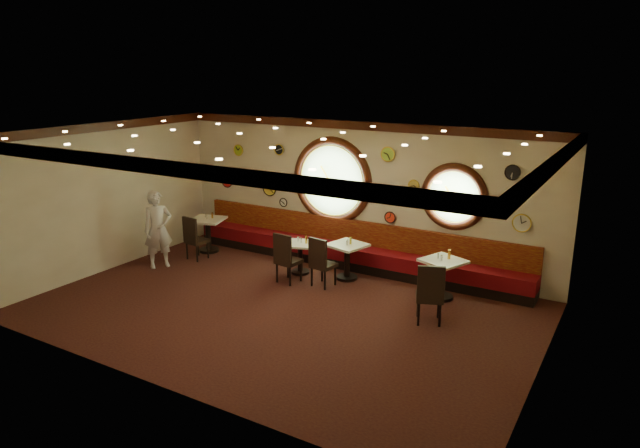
% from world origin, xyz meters
% --- Properties ---
extents(floor, '(9.00, 6.00, 0.00)m').
position_xyz_m(floor, '(0.00, 0.00, 0.00)').
color(floor, black).
rests_on(floor, ground).
extents(ceiling, '(9.00, 6.00, 0.02)m').
position_xyz_m(ceiling, '(0.00, 0.00, 3.20)').
color(ceiling, gold).
rests_on(ceiling, wall_back).
extents(wall_back, '(9.00, 0.02, 3.20)m').
position_xyz_m(wall_back, '(0.00, 3.00, 1.60)').
color(wall_back, beige).
rests_on(wall_back, floor).
extents(wall_front, '(9.00, 0.02, 3.20)m').
position_xyz_m(wall_front, '(0.00, -3.00, 1.60)').
color(wall_front, beige).
rests_on(wall_front, floor).
extents(wall_left, '(0.02, 6.00, 3.20)m').
position_xyz_m(wall_left, '(-4.50, 0.00, 1.60)').
color(wall_left, beige).
rests_on(wall_left, floor).
extents(wall_right, '(0.02, 6.00, 3.20)m').
position_xyz_m(wall_right, '(4.50, 0.00, 1.60)').
color(wall_right, beige).
rests_on(wall_right, floor).
extents(molding_back, '(9.00, 0.10, 0.18)m').
position_xyz_m(molding_back, '(0.00, 2.95, 3.11)').
color(molding_back, '#341309').
rests_on(molding_back, wall_back).
extents(molding_front, '(9.00, 0.10, 0.18)m').
position_xyz_m(molding_front, '(0.00, -2.95, 3.11)').
color(molding_front, '#341309').
rests_on(molding_front, wall_back).
extents(molding_left, '(0.10, 6.00, 0.18)m').
position_xyz_m(molding_left, '(-4.45, 0.00, 3.11)').
color(molding_left, '#341309').
rests_on(molding_left, wall_back).
extents(molding_right, '(0.10, 6.00, 0.18)m').
position_xyz_m(molding_right, '(4.45, 0.00, 3.11)').
color(molding_right, '#341309').
rests_on(molding_right, wall_back).
extents(banquette_base, '(8.00, 0.55, 0.20)m').
position_xyz_m(banquette_base, '(0.00, 2.72, 0.10)').
color(banquette_base, black).
rests_on(banquette_base, floor).
extents(banquette_seat, '(8.00, 0.55, 0.30)m').
position_xyz_m(banquette_seat, '(0.00, 2.72, 0.35)').
color(banquette_seat, '#5B070F').
rests_on(banquette_seat, banquette_base).
extents(banquette_back, '(8.00, 0.10, 0.55)m').
position_xyz_m(banquette_back, '(0.00, 2.94, 0.75)').
color(banquette_back, '#5D070B').
rests_on(banquette_back, wall_back).
extents(porthole_left_glass, '(1.66, 0.02, 1.66)m').
position_xyz_m(porthole_left_glass, '(-0.60, 3.00, 1.85)').
color(porthole_left_glass, '#98CB7A').
rests_on(porthole_left_glass, wall_back).
extents(porthole_left_frame, '(1.98, 0.18, 1.98)m').
position_xyz_m(porthole_left_frame, '(-0.60, 2.98, 1.85)').
color(porthole_left_frame, '#341309').
rests_on(porthole_left_frame, wall_back).
extents(porthole_left_ring, '(1.61, 0.03, 1.61)m').
position_xyz_m(porthole_left_ring, '(-0.60, 2.95, 1.85)').
color(porthole_left_ring, yellow).
rests_on(porthole_left_ring, wall_back).
extents(porthole_right_glass, '(1.10, 0.02, 1.10)m').
position_xyz_m(porthole_right_glass, '(2.20, 3.00, 1.80)').
color(porthole_right_glass, '#98CB7A').
rests_on(porthole_right_glass, wall_back).
extents(porthole_right_frame, '(1.38, 0.18, 1.38)m').
position_xyz_m(porthole_right_frame, '(2.20, 2.98, 1.80)').
color(porthole_right_frame, '#341309').
rests_on(porthole_right_frame, wall_back).
extents(porthole_right_ring, '(1.09, 0.03, 1.09)m').
position_xyz_m(porthole_right_ring, '(2.20, 2.95, 1.80)').
color(porthole_right_ring, yellow).
rests_on(porthole_right_ring, wall_back).
extents(wall_clock_0, '(0.20, 0.03, 0.20)m').
position_xyz_m(wall_clock_0, '(-1.90, 2.96, 1.20)').
color(wall_clock_0, white).
rests_on(wall_clock_0, wall_back).
extents(wall_clock_1, '(0.22, 0.03, 0.22)m').
position_xyz_m(wall_clock_1, '(1.35, 2.96, 1.95)').
color(wall_clock_1, gold).
rests_on(wall_clock_1, wall_back).
extents(wall_clock_2, '(0.34, 0.03, 0.34)m').
position_xyz_m(wall_clock_2, '(3.55, 2.96, 1.45)').
color(wall_clock_2, silver).
rests_on(wall_clock_2, wall_back).
extents(wall_clock_3, '(0.30, 0.03, 0.30)m').
position_xyz_m(wall_clock_3, '(0.75, 2.96, 2.55)').
color(wall_clock_3, '#99CD40').
rests_on(wall_clock_3, wall_back).
extents(wall_clock_4, '(0.28, 0.03, 0.28)m').
position_xyz_m(wall_clock_4, '(3.30, 2.96, 2.40)').
color(wall_clock_4, black).
rests_on(wall_clock_4, wall_back).
extents(wall_clock_5, '(0.36, 0.03, 0.36)m').
position_xyz_m(wall_clock_5, '(-2.30, 2.96, 1.50)').
color(wall_clock_5, yellow).
rests_on(wall_clock_5, wall_back).
extents(wall_clock_6, '(0.26, 0.03, 0.26)m').
position_xyz_m(wall_clock_6, '(-3.20, 2.96, 2.35)').
color(wall_clock_6, '#A4C828').
rests_on(wall_clock_6, wall_back).
extents(wall_clock_7, '(0.24, 0.03, 0.24)m').
position_xyz_m(wall_clock_7, '(0.85, 2.96, 1.20)').
color(wall_clock_7, red).
rests_on(wall_clock_7, wall_back).
extents(wall_clock_8, '(0.32, 0.03, 0.32)m').
position_xyz_m(wall_clock_8, '(-3.60, 2.96, 1.55)').
color(wall_clock_8, red).
rests_on(wall_clock_8, wall_back).
extents(wall_clock_9, '(0.24, 0.03, 0.24)m').
position_xyz_m(wall_clock_9, '(-2.00, 2.96, 2.45)').
color(wall_clock_9, black).
rests_on(wall_clock_9, wall_back).
extents(table_a, '(0.92, 0.92, 0.82)m').
position_xyz_m(table_a, '(-3.43, 1.97, 0.52)').
color(table_a, black).
rests_on(table_a, floor).
extents(table_b, '(0.80, 0.80, 0.69)m').
position_xyz_m(table_b, '(-0.72, 1.82, 0.43)').
color(table_b, black).
rests_on(table_b, floor).
extents(table_c, '(0.85, 0.85, 0.77)m').
position_xyz_m(table_c, '(0.31, 2.03, 0.48)').
color(table_c, black).
rests_on(table_c, floor).
extents(table_d, '(0.93, 0.93, 0.78)m').
position_xyz_m(table_d, '(2.37, 2.03, 0.49)').
color(table_d, black).
rests_on(table_d, floor).
extents(chair_a, '(0.47, 0.47, 0.63)m').
position_xyz_m(chair_a, '(-3.30, 1.33, 0.59)').
color(chair_a, black).
rests_on(chair_a, floor).
extents(chair_b, '(0.49, 0.49, 0.66)m').
position_xyz_m(chair_b, '(-0.66, 1.18, 0.61)').
color(chair_b, black).
rests_on(chair_b, floor).
extents(chair_c, '(0.49, 0.49, 0.64)m').
position_xyz_m(chair_c, '(0.06, 1.36, 0.59)').
color(chair_c, black).
rests_on(chair_c, floor).
extents(chair_d, '(0.60, 0.60, 0.68)m').
position_xyz_m(chair_d, '(2.55, 0.81, 0.63)').
color(chair_d, black).
rests_on(chair_d, floor).
extents(condiment_a_salt, '(0.03, 0.03, 0.09)m').
position_xyz_m(condiment_a_salt, '(-3.56, 2.05, 0.86)').
color(condiment_a_salt, '#BCBBC0').
rests_on(condiment_a_salt, table_a).
extents(condiment_b_salt, '(0.04, 0.04, 0.11)m').
position_xyz_m(condiment_b_salt, '(-0.81, 1.89, 0.74)').
color(condiment_b_salt, silver).
rests_on(condiment_b_salt, table_b).
extents(condiment_c_salt, '(0.03, 0.03, 0.09)m').
position_xyz_m(condiment_c_salt, '(0.28, 2.10, 0.81)').
color(condiment_c_salt, silver).
rests_on(condiment_c_salt, table_c).
extents(condiment_d_salt, '(0.03, 0.03, 0.09)m').
position_xyz_m(condiment_d_salt, '(2.25, 2.06, 0.83)').
color(condiment_d_salt, silver).
rests_on(condiment_d_salt, table_d).
extents(condiment_a_pepper, '(0.04, 0.04, 0.10)m').
position_xyz_m(condiment_a_pepper, '(-3.43, 1.95, 0.87)').
color(condiment_a_pepper, silver).
rests_on(condiment_a_pepper, table_a).
extents(condiment_b_pepper, '(0.04, 0.04, 0.11)m').
position_xyz_m(condiment_b_pepper, '(-0.70, 1.84, 0.74)').
color(condiment_b_pepper, silver).
rests_on(condiment_b_pepper, table_b).
extents(condiment_c_pepper, '(0.04, 0.04, 0.10)m').
position_xyz_m(condiment_c_pepper, '(0.34, 1.96, 0.82)').
color(condiment_c_pepper, '#BABABF').
rests_on(condiment_c_pepper, table_c).
extents(condiment_d_pepper, '(0.04, 0.04, 0.11)m').
position_xyz_m(condiment_d_pepper, '(2.35, 1.96, 0.84)').
color(condiment_d_pepper, silver).
rests_on(condiment_d_pepper, table_d).
extents(condiment_a_bottle, '(0.04, 0.04, 0.14)m').
position_xyz_m(condiment_a_bottle, '(-3.37, 2.08, 0.89)').
color(condiment_a_bottle, gold).
rests_on(condiment_a_bottle, table_a).
extents(condiment_b_bottle, '(0.05, 0.05, 0.16)m').
position_xyz_m(condiment_b_bottle, '(-0.59, 1.86, 0.77)').
color(condiment_b_bottle, gold).
rests_on(condiment_b_bottle, table_b).
extents(condiment_c_bottle, '(0.05, 0.05, 0.15)m').
position_xyz_m(condiment_c_bottle, '(0.37, 2.06, 0.84)').
color(condiment_c_bottle, gold).
rests_on(condiment_c_bottle, table_c).
extents(condiment_d_bottle, '(0.06, 0.06, 0.18)m').
position_xyz_m(condiment_d_bottle, '(2.44, 2.13, 0.87)').
color(condiment_d_bottle, gold).
rests_on(condiment_d_bottle, table_d).
extents(waiter, '(0.68, 0.75, 1.72)m').
position_xyz_m(waiter, '(-3.64, 0.59, 0.86)').
color(waiter, silver).
rests_on(waiter, floor).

